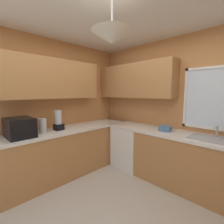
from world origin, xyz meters
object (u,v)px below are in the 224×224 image
sink_assembly (214,139)px  bowl (165,128)px  microwave (19,127)px  dishwasher (130,147)px  blender_appliance (58,121)px  kettle (43,126)px

sink_assembly → bowl: bearing=-179.5°
microwave → bowl: 2.38m
dishwasher → microwave: bearing=-109.3°
dishwasher → sink_assembly: sink_assembly is taller
dishwasher → bowl: (0.74, 0.03, 0.51)m
sink_assembly → blender_appliance: 2.51m
microwave → bowl: (1.40, 1.92, -0.10)m
kettle → blender_appliance: blender_appliance is taller
dishwasher → microwave: 2.09m
dishwasher → kettle: size_ratio=3.39×
dishwasher → sink_assembly: 1.56m
kettle → microwave: bearing=-93.4°
kettle → sink_assembly: size_ratio=0.39×
kettle → blender_appliance: bearing=94.0°
bowl → blender_appliance: 1.91m
microwave → blender_appliance: bearing=90.0°
sink_assembly → blender_appliance: size_ratio=1.78×
dishwasher → microwave: (-0.66, -1.89, 0.61)m
microwave → bowl: microwave is taller
microwave → kettle: size_ratio=1.94×
sink_assembly → bowl: size_ratio=2.79×
microwave → sink_assembly: bearing=41.8°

